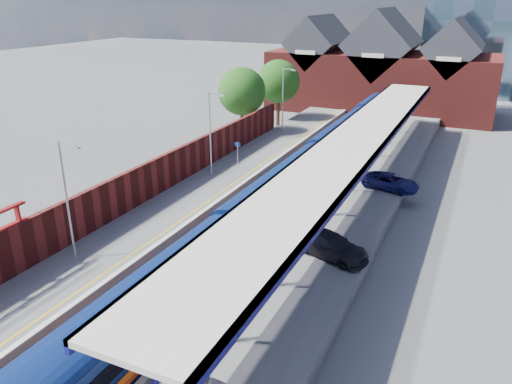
# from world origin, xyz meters

# --- Properties ---
(ground) EXTENTS (240.00, 240.00, 0.00)m
(ground) POSITION_xyz_m (0.00, 30.00, 0.00)
(ground) COLOR #5B5B5E
(ground) RESTS_ON ground
(ballast_bed) EXTENTS (6.00, 76.00, 0.06)m
(ballast_bed) POSITION_xyz_m (0.00, 20.00, 0.03)
(ballast_bed) COLOR #473D33
(ballast_bed) RESTS_ON ground
(rails) EXTENTS (4.51, 76.00, 0.14)m
(rails) POSITION_xyz_m (0.00, 20.00, 0.12)
(rails) COLOR slate
(rails) RESTS_ON ground
(left_platform) EXTENTS (5.00, 76.00, 1.00)m
(left_platform) POSITION_xyz_m (-5.50, 20.00, 0.50)
(left_platform) COLOR #565659
(left_platform) RESTS_ON ground
(right_platform) EXTENTS (6.00, 76.00, 1.00)m
(right_platform) POSITION_xyz_m (6.00, 20.00, 0.50)
(right_platform) COLOR #565659
(right_platform) RESTS_ON ground
(coping_left) EXTENTS (0.30, 76.00, 0.05)m
(coping_left) POSITION_xyz_m (-3.15, 20.00, 1.02)
(coping_left) COLOR silver
(coping_left) RESTS_ON left_platform
(coping_right) EXTENTS (0.30, 76.00, 0.05)m
(coping_right) POSITION_xyz_m (3.15, 20.00, 1.02)
(coping_right) COLOR silver
(coping_right) RESTS_ON right_platform
(yellow_line) EXTENTS (0.14, 76.00, 0.01)m
(yellow_line) POSITION_xyz_m (-3.75, 20.00, 1.01)
(yellow_line) COLOR yellow
(yellow_line) RESTS_ON left_platform
(train) EXTENTS (3.00, 65.93, 3.45)m
(train) POSITION_xyz_m (1.49, 26.61, 2.12)
(train) COLOR #0B1C4F
(train) RESTS_ON ground
(canopy) EXTENTS (4.50, 52.00, 4.48)m
(canopy) POSITION_xyz_m (5.48, 21.95, 5.25)
(canopy) COLOR #11105D
(canopy) RESTS_ON right_platform
(lamp_post_b) EXTENTS (1.48, 0.18, 7.00)m
(lamp_post_b) POSITION_xyz_m (-6.36, 6.00, 4.99)
(lamp_post_b) COLOR #A5A8AA
(lamp_post_b) RESTS_ON left_platform
(lamp_post_c) EXTENTS (1.48, 0.18, 7.00)m
(lamp_post_c) POSITION_xyz_m (-6.36, 22.00, 4.99)
(lamp_post_c) COLOR #A5A8AA
(lamp_post_c) RESTS_ON left_platform
(lamp_post_d) EXTENTS (1.48, 0.18, 7.00)m
(lamp_post_d) POSITION_xyz_m (-6.36, 38.00, 4.99)
(lamp_post_d) COLOR #A5A8AA
(lamp_post_d) RESTS_ON left_platform
(platform_sign) EXTENTS (0.55, 0.08, 2.50)m
(platform_sign) POSITION_xyz_m (-5.00, 24.00, 2.69)
(platform_sign) COLOR #A5A8AA
(platform_sign) RESTS_ON left_platform
(brick_wall) EXTENTS (0.35, 50.00, 3.86)m
(brick_wall) POSITION_xyz_m (-8.10, 13.54, 2.45)
(brick_wall) COLOR maroon
(brick_wall) RESTS_ON left_platform
(station_building) EXTENTS (30.00, 12.12, 13.78)m
(station_building) POSITION_xyz_m (0.00, 58.00, 5.45)
(station_building) COLOR maroon
(station_building) RESTS_ON ground
(tree_near) EXTENTS (5.20, 5.20, 8.10)m
(tree_near) POSITION_xyz_m (-10.35, 35.91, 5.35)
(tree_near) COLOR #382314
(tree_near) RESTS_ON ground
(tree_far) EXTENTS (5.20, 5.20, 8.10)m
(tree_far) POSITION_xyz_m (-9.35, 43.91, 5.35)
(tree_far) COLOR #382314
(tree_far) RESTS_ON ground
(parked_car_dark) EXTENTS (5.15, 3.31, 1.39)m
(parked_car_dark) POSITION_xyz_m (6.84, 12.43, 1.70)
(parked_car_dark) COLOR black
(parked_car_dark) RESTS_ON right_platform
(parked_car_blue) EXTENTS (4.79, 3.00, 1.23)m
(parked_car_blue) POSITION_xyz_m (7.97, 24.86, 1.62)
(parked_car_blue) COLOR navy
(parked_car_blue) RESTS_ON right_platform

